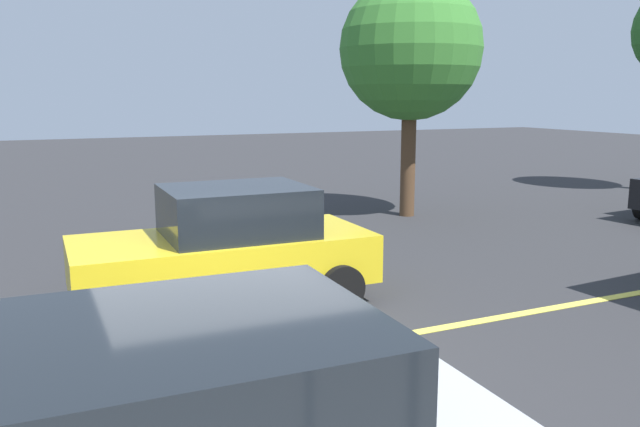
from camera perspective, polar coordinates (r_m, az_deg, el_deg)
The scene contains 4 objects.
ground_plane at distance 7.21m, azimuth -8.54°, elevation -13.27°, with size 80.00×80.00×0.00m, color #2D2D30.
lane_marking_centre at distance 8.46m, azimuth 11.65°, elevation -9.68°, with size 28.00×0.16×0.01m, color #E0D14C.
car_yellow_approaching at distance 9.01m, azimuth -8.19°, elevation -2.91°, with size 4.05×2.06×1.65m.
tree_centre_verge at distance 15.61m, azimuth 8.01°, elevation 14.12°, with size 3.32×3.32×5.61m.
Camera 1 is at (-1.78, -6.37, 2.88)m, focal length 36.29 mm.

